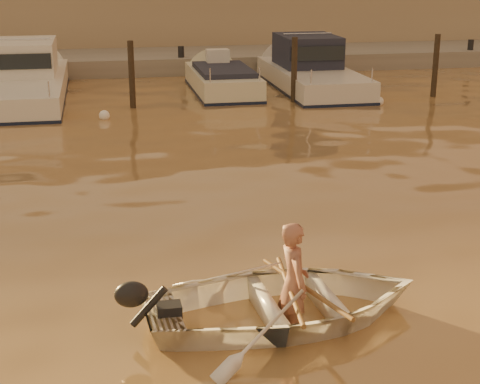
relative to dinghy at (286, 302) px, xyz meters
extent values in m
plane|color=olive|center=(-0.94, 0.18, -0.25)|extent=(160.00, 160.00, 0.00)
imported|color=white|center=(0.00, 0.00, 0.00)|extent=(3.71, 2.77, 0.74)
imported|color=#A46652|center=(0.10, 0.01, 0.25)|extent=(0.42, 0.61, 1.60)
cylinder|color=brown|center=(0.25, 0.02, 0.17)|extent=(0.63, 2.04, 0.13)
cylinder|color=brown|center=(0.05, 0.00, 0.17)|extent=(0.29, 2.09, 0.13)
cylinder|color=#2D2319|center=(-1.14, 13.98, 0.65)|extent=(0.18, 0.18, 2.20)
cylinder|color=#2D2319|center=(3.86, 13.98, 0.65)|extent=(0.18, 0.18, 2.20)
cylinder|color=#2D2319|center=(8.56, 13.98, 0.65)|extent=(0.18, 0.18, 2.20)
sphere|color=white|center=(-2.02, 12.54, -0.15)|extent=(0.30, 0.30, 0.30)
sphere|color=#E55A1A|center=(2.16, 14.35, -0.15)|extent=(0.30, 0.30, 0.30)
sphere|color=silver|center=(6.32, 13.03, -0.15)|extent=(0.30, 0.30, 0.30)
cube|color=gray|center=(-0.94, 21.68, -0.10)|extent=(52.00, 4.00, 1.00)
cube|color=#9E8466|center=(-0.94, 27.18, 2.15)|extent=(46.00, 7.00, 4.80)
camera|label=1|loc=(-2.17, -8.09, 4.16)|focal=55.00mm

